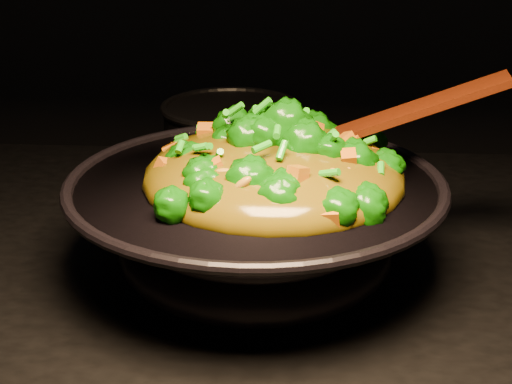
# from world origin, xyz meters

# --- Properties ---
(wok) EXTENTS (0.43, 0.43, 0.12)m
(wok) POSITION_xyz_m (0.03, -0.00, 0.96)
(wok) COLOR black
(wok) RESTS_ON stovetop
(stir_fry) EXTENTS (0.36, 0.36, 0.10)m
(stir_fry) POSITION_xyz_m (0.05, 0.00, 1.07)
(stir_fry) COLOR #0F5706
(stir_fry) RESTS_ON wok
(spatula) EXTENTS (0.30, 0.07, 0.13)m
(spatula) POSITION_xyz_m (0.16, 0.05, 1.07)
(spatula) COLOR #351107
(spatula) RESTS_ON wok
(back_pot) EXTENTS (0.24, 0.24, 0.12)m
(back_pot) POSITION_xyz_m (-0.03, 0.32, 0.96)
(back_pot) COLOR black
(back_pot) RESTS_ON stovetop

